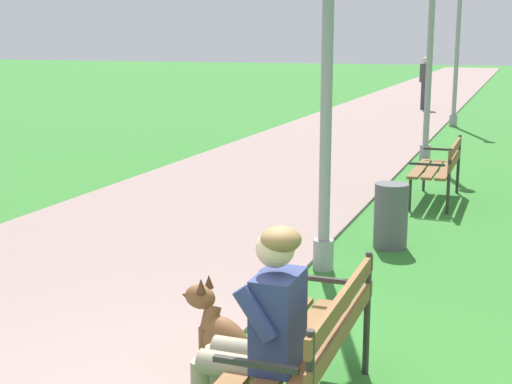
{
  "coord_description": "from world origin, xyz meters",
  "views": [
    {
      "loc": [
        1.54,
        -3.19,
        2.22
      ],
      "look_at": [
        -0.61,
        2.67,
        0.9
      ],
      "focal_mm": 51.42,
      "sensor_mm": 36.0,
      "label": 1
    }
  ],
  "objects_px": {
    "park_bench_near": "(312,337)",
    "pedestrian_distant": "(425,83)",
    "person_seated_on_near_bench": "(259,326)",
    "dog_brown": "(231,347)",
    "litter_bin": "(391,216)",
    "lamp_post_mid": "(430,40)",
    "lamp_post_far": "(458,32)",
    "lamp_post_near": "(327,55)",
    "park_bench_mid": "(440,165)"
  },
  "relations": [
    {
      "from": "lamp_post_mid",
      "to": "litter_bin",
      "type": "distance_m",
      "value": 6.15
    },
    {
      "from": "park_bench_near",
      "to": "pedestrian_distant",
      "type": "relative_size",
      "value": 0.91
    },
    {
      "from": "person_seated_on_near_bench",
      "to": "lamp_post_far",
      "type": "relative_size",
      "value": 0.27
    },
    {
      "from": "park_bench_mid",
      "to": "lamp_post_far",
      "type": "bearing_deg",
      "value": 94.16
    },
    {
      "from": "park_bench_near",
      "to": "lamp_post_near",
      "type": "distance_m",
      "value": 3.26
    },
    {
      "from": "dog_brown",
      "to": "pedestrian_distant",
      "type": "xyz_separation_m",
      "value": [
        -1.26,
        18.97,
        0.58
      ]
    },
    {
      "from": "lamp_post_mid",
      "to": "pedestrian_distant",
      "type": "relative_size",
      "value": 2.55
    },
    {
      "from": "lamp_post_mid",
      "to": "pedestrian_distant",
      "type": "xyz_separation_m",
      "value": [
        -1.27,
        9.55,
        -1.34
      ]
    },
    {
      "from": "park_bench_mid",
      "to": "lamp_post_far",
      "type": "height_order",
      "value": "lamp_post_far"
    },
    {
      "from": "lamp_post_mid",
      "to": "pedestrian_distant",
      "type": "distance_m",
      "value": 9.73
    },
    {
      "from": "park_bench_mid",
      "to": "litter_bin",
      "type": "height_order",
      "value": "park_bench_mid"
    },
    {
      "from": "litter_bin",
      "to": "lamp_post_near",
      "type": "bearing_deg",
      "value": -115.52
    },
    {
      "from": "person_seated_on_near_bench",
      "to": "pedestrian_distant",
      "type": "height_order",
      "value": "pedestrian_distant"
    },
    {
      "from": "park_bench_mid",
      "to": "pedestrian_distant",
      "type": "relative_size",
      "value": 0.91
    },
    {
      "from": "lamp_post_near",
      "to": "park_bench_near",
      "type": "bearing_deg",
      "value": -76.43
    },
    {
      "from": "park_bench_mid",
      "to": "lamp_post_far",
      "type": "relative_size",
      "value": 0.33
    },
    {
      "from": "lamp_post_near",
      "to": "lamp_post_far",
      "type": "distance_m",
      "value": 12.58
    },
    {
      "from": "person_seated_on_near_bench",
      "to": "litter_bin",
      "type": "xyz_separation_m",
      "value": [
        0.01,
        4.12,
        -0.33
      ]
    },
    {
      "from": "dog_brown",
      "to": "lamp_post_near",
      "type": "bearing_deg",
      "value": 91.51
    },
    {
      "from": "lamp_post_near",
      "to": "litter_bin",
      "type": "relative_size",
      "value": 5.67
    },
    {
      "from": "lamp_post_far",
      "to": "litter_bin",
      "type": "height_order",
      "value": "lamp_post_far"
    },
    {
      "from": "dog_brown",
      "to": "lamp_post_mid",
      "type": "bearing_deg",
      "value": 89.89
    },
    {
      "from": "dog_brown",
      "to": "lamp_post_near",
      "type": "height_order",
      "value": "lamp_post_near"
    },
    {
      "from": "lamp_post_far",
      "to": "pedestrian_distant",
      "type": "bearing_deg",
      "value": 107.91
    },
    {
      "from": "lamp_post_mid",
      "to": "litter_bin",
      "type": "relative_size",
      "value": 6.01
    },
    {
      "from": "lamp_post_near",
      "to": "lamp_post_mid",
      "type": "bearing_deg",
      "value": 89.29
    },
    {
      "from": "person_seated_on_near_bench",
      "to": "lamp_post_near",
      "type": "distance_m",
      "value": 3.45
    },
    {
      "from": "park_bench_near",
      "to": "lamp_post_mid",
      "type": "height_order",
      "value": "lamp_post_mid"
    },
    {
      "from": "lamp_post_far",
      "to": "litter_bin",
      "type": "bearing_deg",
      "value": -87.9
    },
    {
      "from": "lamp_post_mid",
      "to": "person_seated_on_near_bench",
      "type": "bearing_deg",
      "value": -87.81
    },
    {
      "from": "lamp_post_near",
      "to": "lamp_post_mid",
      "type": "relative_size",
      "value": 0.94
    },
    {
      "from": "dog_brown",
      "to": "lamp_post_far",
      "type": "relative_size",
      "value": 0.18
    },
    {
      "from": "lamp_post_near",
      "to": "person_seated_on_near_bench",
      "type": "bearing_deg",
      "value": -81.52
    },
    {
      "from": "lamp_post_mid",
      "to": "litter_bin",
      "type": "height_order",
      "value": "lamp_post_mid"
    },
    {
      "from": "pedestrian_distant",
      "to": "park_bench_near",
      "type": "bearing_deg",
      "value": -84.46
    },
    {
      "from": "dog_brown",
      "to": "park_bench_near",
      "type": "bearing_deg",
      "value": -20.82
    },
    {
      "from": "lamp_post_mid",
      "to": "pedestrian_distant",
      "type": "bearing_deg",
      "value": 97.59
    },
    {
      "from": "park_bench_mid",
      "to": "pedestrian_distant",
      "type": "xyz_separation_m",
      "value": [
        -1.9,
        12.94,
        0.33
      ]
    },
    {
      "from": "lamp_post_far",
      "to": "pedestrian_distant",
      "type": "distance_m",
      "value": 4.31
    },
    {
      "from": "person_seated_on_near_bench",
      "to": "pedestrian_distant",
      "type": "distance_m",
      "value": 19.61
    },
    {
      "from": "person_seated_on_near_bench",
      "to": "pedestrian_distant",
      "type": "relative_size",
      "value": 0.76
    },
    {
      "from": "litter_bin",
      "to": "person_seated_on_near_bench",
      "type": "bearing_deg",
      "value": -90.14
    },
    {
      "from": "person_seated_on_near_bench",
      "to": "dog_brown",
      "type": "bearing_deg",
      "value": 125.18
    },
    {
      "from": "lamp_post_mid",
      "to": "lamp_post_far",
      "type": "distance_m",
      "value": 5.72
    },
    {
      "from": "person_seated_on_near_bench",
      "to": "lamp_post_far",
      "type": "distance_m",
      "value": 15.79
    },
    {
      "from": "person_seated_on_near_bench",
      "to": "dog_brown",
      "type": "distance_m",
      "value": 0.81
    },
    {
      "from": "park_bench_near",
      "to": "pedestrian_distant",
      "type": "bearing_deg",
      "value": 95.54
    },
    {
      "from": "lamp_post_mid",
      "to": "dog_brown",
      "type": "bearing_deg",
      "value": -90.11
    },
    {
      "from": "dog_brown",
      "to": "litter_bin",
      "type": "height_order",
      "value": "dog_brown"
    },
    {
      "from": "lamp_post_far",
      "to": "lamp_post_near",
      "type": "bearing_deg",
      "value": -90.24
    }
  ]
}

